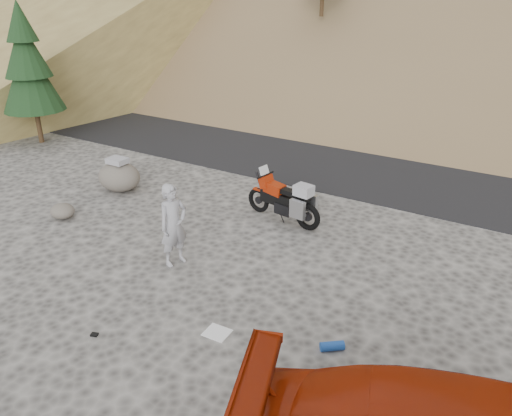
{
  "coord_description": "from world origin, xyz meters",
  "views": [
    {
      "loc": [
        5.47,
        -6.83,
        5.61
      ],
      "look_at": [
        0.23,
        1.75,
        1.0
      ],
      "focal_mm": 35.0,
      "sensor_mm": 36.0,
      "label": 1
    }
  ],
  "objects": [
    {
      "name": "ground",
      "position": [
        0.0,
        0.0,
        0.0
      ],
      "size": [
        140.0,
        140.0,
        0.0
      ],
      "primitive_type": "plane",
      "color": "#413E3C",
      "rests_on": "ground"
    },
    {
      "name": "road",
      "position": [
        0.0,
        9.0,
        0.0
      ],
      "size": [
        120.0,
        7.0,
        0.05
      ],
      "primitive_type": "cube",
      "color": "black",
      "rests_on": "ground"
    },
    {
      "name": "conifer_verge",
      "position": [
        -11.0,
        4.5,
        2.89
      ],
      "size": [
        2.2,
        2.2,
        5.04
      ],
      "color": "#332312",
      "rests_on": "ground"
    },
    {
      "name": "motorcycle",
      "position": [
        0.15,
        3.31,
        0.57
      ],
      "size": [
        2.25,
        0.85,
        1.34
      ],
      "rotation": [
        0.0,
        0.0,
        -0.16
      ],
      "color": "black",
      "rests_on": "ground"
    },
    {
      "name": "man",
      "position": [
        -0.91,
        0.27,
        0.0
      ],
      "size": [
        0.6,
        0.76,
        1.83
      ],
      "primitive_type": "imported",
      "rotation": [
        0.0,
        0.0,
        1.3
      ],
      "color": "#9D9CA2",
      "rests_on": "ground"
    },
    {
      "name": "boulder",
      "position": [
        -4.96,
        2.62,
        0.44
      ],
      "size": [
        1.47,
        1.32,
        1.01
      ],
      "rotation": [
        0.0,
        0.0,
        -0.2
      ],
      "color": "#504B45",
      "rests_on": "ground"
    },
    {
      "name": "small_rock",
      "position": [
        -4.85,
        0.49,
        0.19
      ],
      "size": [
        0.7,
        0.64,
        0.38
      ],
      "rotation": [
        0.0,
        0.0,
        0.11
      ],
      "color": "#504B45",
      "rests_on": "ground"
    },
    {
      "name": "gear_white_cloth",
      "position": [
        1.24,
        -1.22,
        0.01
      ],
      "size": [
        0.45,
        0.4,
        0.01
      ],
      "primitive_type": "cube",
      "rotation": [
        0.0,
        0.0,
        0.05
      ],
      "color": "white",
      "rests_on": "ground"
    },
    {
      "name": "gear_blue_mat",
      "position": [
        3.13,
        -0.58,
        0.08
      ],
      "size": [
        0.41,
        0.37,
        0.16
      ],
      "primitive_type": "cylinder",
      "rotation": [
        0.0,
        1.57,
        0.67
      ],
      "color": "#1B4BA7",
      "rests_on": "ground"
    },
    {
      "name": "gear_bottle",
      "position": [
        2.26,
        -1.5,
        0.11
      ],
      "size": [
        0.1,
        0.1,
        0.21
      ],
      "primitive_type": "cylinder",
      "rotation": [
        0.0,
        0.0,
        -0.44
      ],
      "color": "#1B4BA7",
      "rests_on": "ground"
    },
    {
      "name": "gear_funnel",
      "position": [
        2.59,
        -1.89,
        0.08
      ],
      "size": [
        0.16,
        0.16,
        0.16
      ],
      "primitive_type": "cone",
      "rotation": [
        0.0,
        0.0,
        -0.43
      ],
      "color": "#B40C22",
      "rests_on": "ground"
    },
    {
      "name": "gear_glove_a",
      "position": [
        -0.54,
        -2.38,
        0.02
      ],
      "size": [
        0.15,
        0.13,
        0.04
      ],
      "primitive_type": "cube",
      "rotation": [
        0.0,
        0.0,
        0.37
      ],
      "color": "black",
      "rests_on": "ground"
    }
  ]
}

